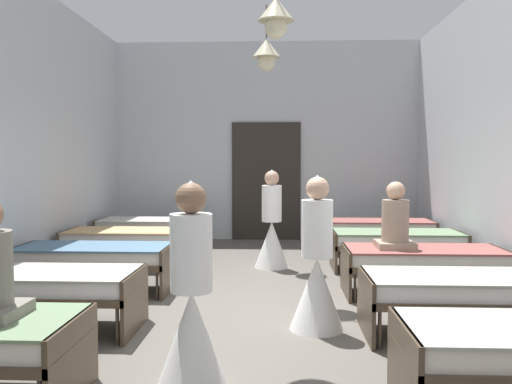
# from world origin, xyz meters

# --- Properties ---
(ground_plane) EXTENTS (6.73, 10.95, 0.10)m
(ground_plane) POSITION_xyz_m (0.00, 0.00, -0.05)
(ground_plane) COLOR #59544C
(room_shell) EXTENTS (6.53, 10.55, 4.03)m
(room_shell) POSITION_xyz_m (0.00, 1.28, 2.03)
(room_shell) COLOR silver
(room_shell) RESTS_ON ground
(bed_left_row_2) EXTENTS (1.90, 0.84, 0.57)m
(bed_left_row_2) POSITION_xyz_m (-2.01, -0.75, 0.44)
(bed_left_row_2) COLOR #473828
(bed_left_row_2) RESTS_ON ground
(bed_right_row_2) EXTENTS (1.90, 0.84, 0.57)m
(bed_right_row_2) POSITION_xyz_m (2.01, -0.75, 0.44)
(bed_right_row_2) COLOR #473828
(bed_right_row_2) RESTS_ON ground
(bed_left_row_3) EXTENTS (1.90, 0.84, 0.57)m
(bed_left_row_3) POSITION_xyz_m (-2.01, 0.75, 0.44)
(bed_left_row_3) COLOR #473828
(bed_left_row_3) RESTS_ON ground
(bed_right_row_3) EXTENTS (1.90, 0.84, 0.57)m
(bed_right_row_3) POSITION_xyz_m (2.01, 0.75, 0.44)
(bed_right_row_3) COLOR #473828
(bed_right_row_3) RESTS_ON ground
(bed_left_row_4) EXTENTS (1.90, 0.84, 0.57)m
(bed_left_row_4) POSITION_xyz_m (-2.01, 2.24, 0.44)
(bed_left_row_4) COLOR #473828
(bed_left_row_4) RESTS_ON ground
(bed_right_row_4) EXTENTS (1.90, 0.84, 0.57)m
(bed_right_row_4) POSITION_xyz_m (2.01, 2.24, 0.44)
(bed_right_row_4) COLOR #473828
(bed_right_row_4) RESTS_ON ground
(bed_left_row_5) EXTENTS (1.90, 0.84, 0.57)m
(bed_left_row_5) POSITION_xyz_m (-2.01, 3.73, 0.44)
(bed_left_row_5) COLOR #473828
(bed_left_row_5) RESTS_ON ground
(bed_right_row_5) EXTENTS (1.90, 0.84, 0.57)m
(bed_right_row_5) POSITION_xyz_m (2.01, 3.73, 0.44)
(bed_right_row_5) COLOR #473828
(bed_right_row_5) RESTS_ON ground
(nurse_near_aisle) EXTENTS (0.52, 0.52, 1.49)m
(nurse_near_aisle) POSITION_xyz_m (0.64, -0.59, 0.53)
(nurse_near_aisle) COLOR white
(nurse_near_aisle) RESTS_ON ground
(nurse_mid_aisle) EXTENTS (0.52, 0.52, 1.49)m
(nurse_mid_aisle) POSITION_xyz_m (0.16, 2.33, 0.53)
(nurse_mid_aisle) COLOR white
(nurse_mid_aisle) RESTS_ON ground
(nurse_far_aisle) EXTENTS (0.52, 0.52, 1.49)m
(nurse_far_aisle) POSITION_xyz_m (-0.34, -1.94, 0.53)
(nurse_far_aisle) COLOR white
(nurse_far_aisle) RESTS_ON ground
(patient_seated_primary) EXTENTS (0.44, 0.44, 0.80)m
(patient_seated_primary) POSITION_xyz_m (1.66, 0.74, 0.87)
(patient_seated_primary) COLOR gray
(patient_seated_primary) RESTS_ON bed_right_row_3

